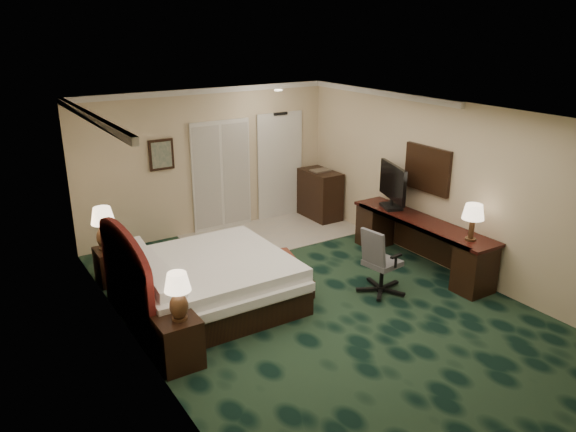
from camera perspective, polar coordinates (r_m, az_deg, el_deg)
floor at (r=8.02m, az=3.66°, el=-9.35°), size 5.00×7.50×0.00m
ceiling at (r=7.14m, az=4.13°, el=10.05°), size 5.00×7.50×0.00m
wall_back at (r=10.60m, az=-8.15°, el=5.50°), size 5.00×0.00×2.70m
wall_left at (r=6.42m, az=-14.56°, el=-4.19°), size 0.00×7.50×2.70m
wall_right at (r=9.11m, az=16.73°, el=2.59°), size 0.00×7.50×2.70m
crown_molding at (r=7.14m, az=4.12°, el=9.66°), size 5.00×7.50×0.10m
tile_patch at (r=10.67m, az=-1.51°, el=-1.78°), size 3.20×1.70×0.01m
headboard at (r=7.57m, az=-16.12°, el=-6.01°), size 0.12×2.00×1.40m
entry_door at (r=11.35m, az=-0.86°, el=5.04°), size 1.02×0.06×2.18m
closet_doors at (r=10.74m, az=-6.77°, el=4.09°), size 1.20×0.06×2.10m
wall_art at (r=10.19m, az=-12.75°, el=6.10°), size 0.45×0.06×0.55m
wall_mirror at (r=9.41m, az=13.97°, el=4.63°), size 0.05×0.95×0.75m
bed at (r=8.01m, az=-8.01°, el=-6.78°), size 2.18×2.02×0.69m
nightstand_near at (r=6.82m, az=-11.22°, el=-12.32°), size 0.49×0.56×0.61m
nightstand_far at (r=9.08m, az=-17.50°, el=-4.82°), size 0.43×0.49×0.54m
lamp_near at (r=6.50m, az=-11.09°, el=-8.00°), size 0.38×0.38×0.58m
lamp_far at (r=8.89m, az=-18.20°, el=-1.21°), size 0.39×0.39×0.67m
bed_bench at (r=8.50m, az=-0.19°, el=-6.06°), size 0.69×1.25×0.40m
desk at (r=9.42m, az=13.28°, el=-2.71°), size 0.59×2.74×0.79m
tv at (r=9.68m, az=10.57°, el=2.96°), size 0.40×0.95×0.76m
desk_lamp at (r=8.57m, az=18.22°, el=-0.58°), size 0.34×0.34×0.56m
desk_chair at (r=8.37m, az=9.59°, el=-4.42°), size 0.67×0.64×1.03m
minibar at (r=11.42m, az=3.27°, el=2.19°), size 0.52×0.93×0.98m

